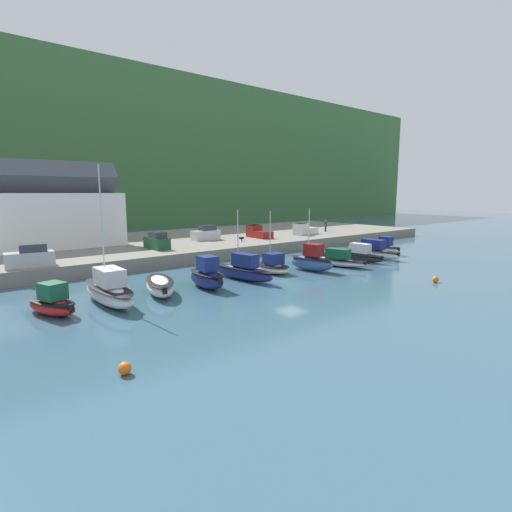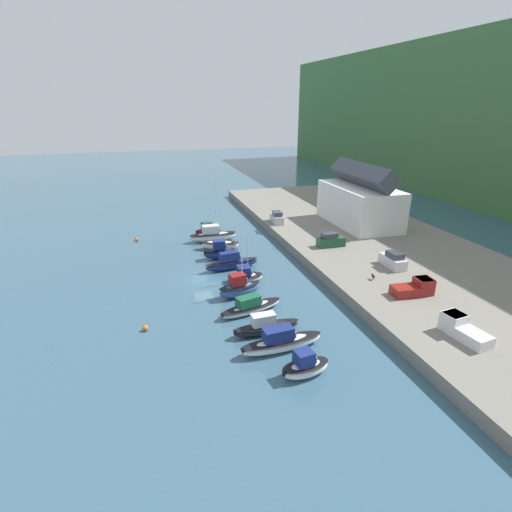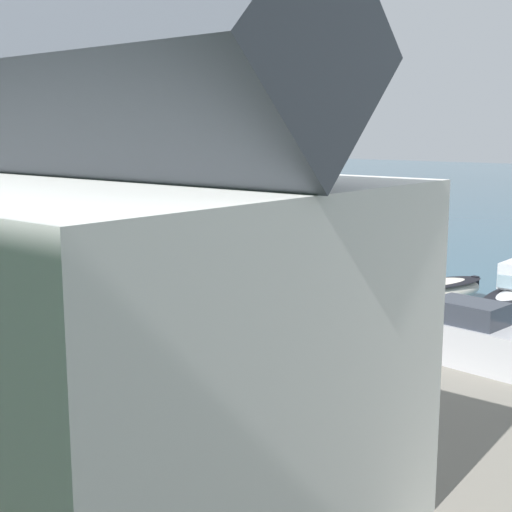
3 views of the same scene
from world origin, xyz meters
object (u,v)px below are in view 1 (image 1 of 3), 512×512
object	(u,v)px
mooring_buoy_0	(125,368)
moored_boat_0	(52,303)
moored_boat_2	(160,285)
dog_on_quay	(241,238)
moored_boat_6	(312,261)
moored_boat_1	(109,290)
moored_boat_3	(207,276)
mooring_buoy_1	(435,279)
moored_boat_7	(336,260)
moored_boat_5	(272,266)
moored_boat_8	(358,255)
pickup_truck_1	(258,232)
moored_boat_9	(371,251)
parked_car_1	(157,241)
pickup_truck_0	(304,230)
parked_car_0	(30,257)
person_on_quay	(326,225)
parked_car_2	(206,234)
moored_boat_4	(243,270)
moored_boat_10	(384,248)

from	to	relation	value
mooring_buoy_0	moored_boat_0	bearing A→B (deg)	91.38
moored_boat_2	dog_on_quay	bearing A→B (deg)	55.52
moored_boat_6	dog_on_quay	distance (m)	16.85
moored_boat_1	moored_boat_3	xyz separation A→B (m)	(8.49, -0.46, 0.04)
moored_boat_6	mooring_buoy_1	bearing A→B (deg)	-77.08
moored_boat_6	moored_boat_7	world-z (taller)	moored_boat_6
moored_boat_5	mooring_buoy_1	size ratio (longest dim) A/B	10.95
dog_on_quay	mooring_buoy_1	distance (m)	27.99
moored_boat_3	mooring_buoy_0	world-z (taller)	moored_boat_3
moored_boat_0	moored_boat_8	xyz separation A→B (m)	(34.50, -0.28, -0.02)
pickup_truck_1	dog_on_quay	xyz separation A→B (m)	(-5.02, -2.38, -0.36)
moored_boat_9	parked_car_1	bearing A→B (deg)	139.59
moored_boat_3	mooring_buoy_1	bearing A→B (deg)	-28.39
moored_boat_6	moored_boat_8	distance (m)	8.93
moored_boat_0	parked_car_1	size ratio (longest dim) A/B	1.21
moored_boat_3	moored_boat_8	size ratio (longest dim) A/B	0.74
parked_car_1	pickup_truck_1	distance (m)	17.99
moored_boat_5	pickup_truck_0	bearing A→B (deg)	38.44
moored_boat_2	moored_boat_5	size ratio (longest dim) A/B	1.01
parked_car_0	person_on_quay	distance (m)	48.37
moored_boat_8	parked_car_2	size ratio (longest dim) A/B	1.71
moored_boat_4	moored_boat_8	size ratio (longest dim) A/B	1.12
pickup_truck_1	mooring_buoy_0	bearing A→B (deg)	-133.26
moored_boat_4	moored_boat_9	bearing A→B (deg)	-7.48
moored_boat_3	moored_boat_6	world-z (taller)	moored_boat_6
moored_boat_7	moored_boat_10	size ratio (longest dim) A/B	1.71
parked_car_2	pickup_truck_1	size ratio (longest dim) A/B	0.87
moored_boat_4	moored_boat_10	xyz separation A→B (m)	(24.94, 0.54, -0.06)
moored_boat_3	dog_on_quay	bearing A→B (deg)	49.81
moored_boat_10	moored_boat_4	bearing A→B (deg)	173.64
pickup_truck_1	mooring_buoy_1	bearing A→B (deg)	-91.82
moored_boat_1	moored_boat_6	size ratio (longest dim) A/B	1.56
moored_boat_5	parked_car_0	distance (m)	23.59
moored_boat_6	moored_boat_7	size ratio (longest dim) A/B	0.85
moored_boat_0	moored_boat_2	bearing A→B (deg)	-15.24
moored_boat_4	pickup_truck_0	distance (m)	30.24
parked_car_1	pickup_truck_0	xyz separation A→B (m)	(26.69, 0.27, -0.10)
moored_boat_1	pickup_truck_1	distance (m)	34.72
moored_boat_7	pickup_truck_1	world-z (taller)	pickup_truck_1
parked_car_2	dog_on_quay	xyz separation A→B (m)	(2.95, -4.86, -0.46)
moored_boat_2	moored_boat_6	bearing A→B (deg)	14.56
dog_on_quay	moored_boat_9	bearing A→B (deg)	-139.58
moored_boat_2	pickup_truck_1	size ratio (longest dim) A/B	1.36
moored_boat_5	parked_car_0	xyz separation A→B (m)	(-20.44, 11.68, 1.59)
person_on_quay	mooring_buoy_1	size ratio (longest dim) A/B	3.58
moored_boat_9	mooring_buoy_0	world-z (taller)	moored_boat_9
moored_boat_3	mooring_buoy_0	size ratio (longest dim) A/B	8.63
moored_boat_0	moored_boat_4	distance (m)	17.01
pickup_truck_0	mooring_buoy_0	xyz separation A→B (m)	(-42.17, -28.97, -1.95)
parked_car_2	mooring_buoy_1	bearing A→B (deg)	-171.35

